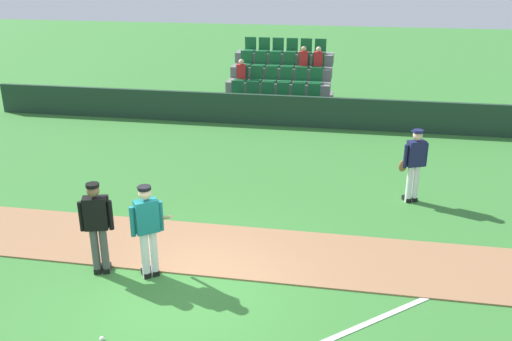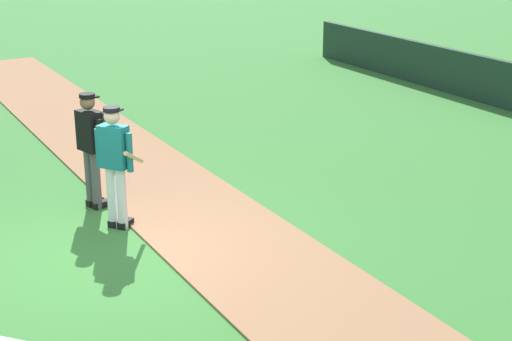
{
  "view_description": "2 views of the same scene",
  "coord_description": "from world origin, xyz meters",
  "px_view_note": "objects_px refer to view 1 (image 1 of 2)",
  "views": [
    {
      "loc": [
        2.73,
        -7.71,
        5.38
      ],
      "look_at": [
        0.86,
        2.71,
        1.26
      ],
      "focal_mm": 38.61,
      "sensor_mm": 36.0,
      "label": 1
    },
    {
      "loc": [
        9.22,
        -2.92,
        4.37
      ],
      "look_at": [
        0.66,
        1.89,
        0.99
      ],
      "focal_mm": 54.88,
      "sensor_mm": 36.0,
      "label": 2
    }
  ],
  "objects_px": {
    "batter_teal_jersey": "(148,228)",
    "runner_navy_jersey": "(414,163)",
    "baseball": "(102,339)",
    "umpire_home_plate": "(97,223)"
  },
  "relations": [
    {
      "from": "batter_teal_jersey",
      "to": "baseball",
      "type": "bearing_deg",
      "value": -92.99
    },
    {
      "from": "batter_teal_jersey",
      "to": "umpire_home_plate",
      "type": "distance_m",
      "value": 0.93
    },
    {
      "from": "umpire_home_plate",
      "to": "batter_teal_jersey",
      "type": "bearing_deg",
      "value": 2.02
    },
    {
      "from": "batter_teal_jersey",
      "to": "runner_navy_jersey",
      "type": "bearing_deg",
      "value": 40.67
    },
    {
      "from": "umpire_home_plate",
      "to": "baseball",
      "type": "distance_m",
      "value": 2.22
    },
    {
      "from": "runner_navy_jersey",
      "to": "batter_teal_jersey",
      "type": "bearing_deg",
      "value": -139.33
    },
    {
      "from": "baseball",
      "to": "batter_teal_jersey",
      "type": "bearing_deg",
      "value": 87.01
    },
    {
      "from": "batter_teal_jersey",
      "to": "umpire_home_plate",
      "type": "relative_size",
      "value": 1.0
    },
    {
      "from": "umpire_home_plate",
      "to": "runner_navy_jersey",
      "type": "relative_size",
      "value": 1.0
    },
    {
      "from": "runner_navy_jersey",
      "to": "umpire_home_plate",
      "type": "bearing_deg",
      "value": -143.97
    }
  ]
}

